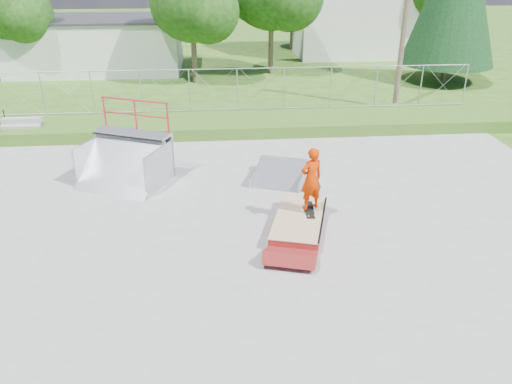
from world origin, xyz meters
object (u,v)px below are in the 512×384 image
at_px(grind_box, 299,223).
at_px(skater, 311,181).
at_px(flat_bank_ramp, 279,174).
at_px(quarter_pipe, 121,147).

bearing_deg(grind_box, skater, 54.21).
distance_m(grind_box, skater, 1.16).
bearing_deg(grind_box, flat_bank_ramp, 108.63).
distance_m(flat_bank_ramp, skater, 3.06).
xyz_separation_m(grind_box, skater, (0.32, 0.25, 1.08)).
height_order(grind_box, quarter_pipe, quarter_pipe).
bearing_deg(skater, quarter_pipe, -50.48).
bearing_deg(skater, flat_bank_ramp, -101.72).
xyz_separation_m(grind_box, quarter_pipe, (-5.02, 3.30, 1.05)).
xyz_separation_m(quarter_pipe, skater, (5.33, -3.06, 0.04)).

